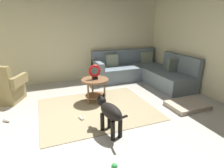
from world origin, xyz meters
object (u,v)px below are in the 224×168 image
(side_table, at_px, (95,84))
(dog, at_px, (109,112))
(torus_sculpture, at_px, (95,72))
(dog_toy_ball, at_px, (114,166))
(dog_toy_rope, at_px, (81,118))
(dog_bed_mat, at_px, (187,105))
(dog_toy_bone, at_px, (6,120))
(sectional_couch, at_px, (142,72))
(armchair, at_px, (4,89))

(side_table, relative_size, dog, 0.72)
(side_table, bearing_deg, torus_sculpture, -93.58)
(dog_toy_ball, relative_size, dog_toy_rope, 0.58)
(torus_sculpture, xyz_separation_m, dog, (-0.14, -1.28, -0.33))
(side_table, bearing_deg, dog, -96.12)
(dog_bed_mat, height_order, dog, dog)
(dog_toy_bone, bearing_deg, torus_sculpture, 8.48)
(sectional_couch, height_order, dog_toy_rope, sectional_couch)
(dog, distance_m, dog_toy_ball, 0.88)
(armchair, bearing_deg, sectional_couch, 27.13)
(armchair, relative_size, dog_toy_ball, 11.89)
(armchair, bearing_deg, dog_toy_bone, -59.74)
(dog_toy_rope, bearing_deg, armchair, 134.79)
(sectional_couch, height_order, dog_toy_ball, sectional_couch)
(dog_bed_mat, relative_size, dog_toy_rope, 5.71)
(armchair, bearing_deg, side_table, 2.91)
(side_table, height_order, dog_bed_mat, side_table)
(dog_bed_mat, bearing_deg, dog_toy_ball, -153.29)
(torus_sculpture, bearing_deg, dog_toy_rope, -124.98)
(side_table, height_order, dog, dog)
(dog_toy_rope, distance_m, dog_toy_bone, 1.37)
(armchair, distance_m, dog_toy_rope, 2.02)
(side_table, bearing_deg, dog_toy_bone, -171.52)
(armchair, xyz_separation_m, side_table, (1.90, -0.73, 0.09))
(dog_toy_ball, bearing_deg, dog_toy_rope, 95.04)
(torus_sculpture, relative_size, dog_bed_mat, 0.41)
(sectional_couch, relative_size, dog_toy_ball, 27.45)
(dog_bed_mat, bearing_deg, side_table, 150.32)
(torus_sculpture, height_order, dog_toy_ball, torus_sculpture)
(sectional_couch, relative_size, side_table, 3.75)
(dog_bed_mat, xyz_separation_m, dog, (-1.89, -0.29, 0.33))
(sectional_couch, distance_m, dog, 2.92)
(armchair, bearing_deg, dog_toy_rope, -21.39)
(torus_sculpture, distance_m, dog, 1.33)
(torus_sculpture, height_order, dog, torus_sculpture)
(side_table, distance_m, dog_bed_mat, 2.05)
(dog_toy_bone, bearing_deg, armchair, 96.44)
(torus_sculpture, xyz_separation_m, dog_toy_ball, (-0.37, -2.06, -0.67))
(dog_bed_mat, bearing_deg, dog_toy_bone, 168.32)
(armchair, bearing_deg, dog_bed_mat, -1.45)
(dog_toy_ball, height_order, dog_toy_rope, dog_toy_ball)
(side_table, height_order, dog_toy_bone, side_table)
(dog, bearing_deg, sectional_couch, 37.09)
(dog_toy_ball, bearing_deg, dog_bed_mat, 26.71)
(dog_toy_ball, bearing_deg, dog_toy_bone, 128.31)
(dog, relative_size, dog_toy_bone, 4.66)
(torus_sculpture, bearing_deg, dog_bed_mat, -29.68)
(armchair, distance_m, torus_sculpture, 2.07)
(dog_bed_mat, distance_m, dog_toy_rope, 2.26)
(dog_bed_mat, height_order, dog_toy_rope, dog_bed_mat)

